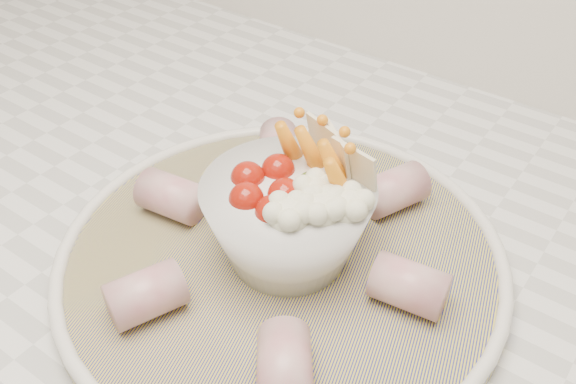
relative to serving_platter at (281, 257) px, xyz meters
The scene contains 3 objects.
serving_platter is the anchor object (origin of this frame).
veggie_bowl 0.05m from the serving_platter, 27.44° to the left, with size 0.14×0.14×0.11m.
cured_meat_rolls 0.02m from the serving_platter, behind, with size 0.28×0.29×0.04m.
Camera 1 is at (0.11, 1.06, 1.32)m, focal length 40.00 mm.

